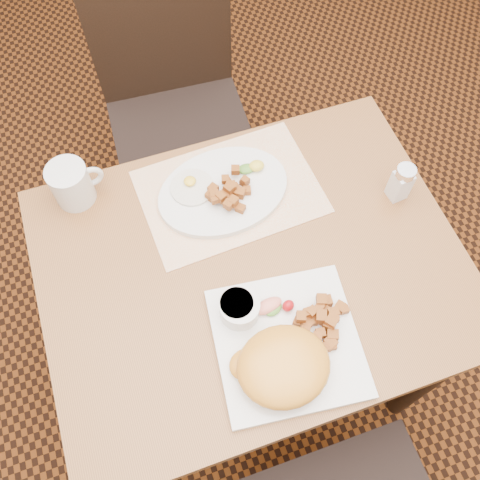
% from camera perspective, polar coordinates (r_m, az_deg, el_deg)
% --- Properties ---
extents(ground, '(8.00, 8.00, 0.00)m').
position_cam_1_polar(ground, '(1.85, 0.85, -12.64)').
color(ground, black).
rests_on(ground, ground).
extents(table, '(0.90, 0.70, 0.75)m').
position_cam_1_polar(table, '(1.24, 1.23, -4.77)').
color(table, '#935A2D').
rests_on(table, ground).
extents(chair_far, '(0.44, 0.45, 0.97)m').
position_cam_1_polar(chair_far, '(1.71, -7.06, 14.91)').
color(chair_far, black).
rests_on(chair_far, ground).
extents(placemat, '(0.41, 0.30, 0.00)m').
position_cam_1_polar(placemat, '(1.23, -1.11, 5.17)').
color(placemat, white).
rests_on(placemat, table).
extents(plate_square, '(0.31, 0.31, 0.02)m').
position_cam_1_polar(plate_square, '(1.08, 5.04, -10.87)').
color(plate_square, silver).
rests_on(plate_square, table).
extents(plate_oval, '(0.33, 0.26, 0.02)m').
position_cam_1_polar(plate_oval, '(1.22, -1.80, 5.24)').
color(plate_oval, silver).
rests_on(plate_oval, placemat).
extents(hollandaise_mound, '(0.18, 0.16, 0.07)m').
position_cam_1_polar(hollandaise_mound, '(1.02, 4.55, -13.30)').
color(hollandaise_mound, gold).
rests_on(hollandaise_mound, plate_square).
extents(ramekin, '(0.08, 0.08, 0.04)m').
position_cam_1_polar(ramekin, '(1.06, -0.07, -7.26)').
color(ramekin, silver).
rests_on(ramekin, plate_square).
extents(garnish_sq, '(0.09, 0.05, 0.03)m').
position_cam_1_polar(garnish_sq, '(1.08, 3.64, -7.07)').
color(garnish_sq, '#387223').
rests_on(garnish_sq, plate_square).
extents(fried_egg, '(0.10, 0.10, 0.02)m').
position_cam_1_polar(fried_egg, '(1.22, -5.15, 5.70)').
color(fried_egg, white).
rests_on(fried_egg, plate_oval).
extents(garnish_ov, '(0.06, 0.03, 0.02)m').
position_cam_1_polar(garnish_ov, '(1.24, 1.35, 7.80)').
color(garnish_ov, '#387223').
rests_on(garnish_ov, plate_oval).
extents(salt_shaker, '(0.05, 0.05, 0.10)m').
position_cam_1_polar(salt_shaker, '(1.24, 16.82, 5.93)').
color(salt_shaker, white).
rests_on(salt_shaker, table).
extents(coffee_mug, '(0.12, 0.09, 0.10)m').
position_cam_1_polar(coffee_mug, '(1.24, -17.47, 5.74)').
color(coffee_mug, silver).
rests_on(coffee_mug, table).
extents(home_fries_sq, '(0.12, 0.11, 0.04)m').
position_cam_1_polar(home_fries_sq, '(1.08, 8.93, -8.55)').
color(home_fries_sq, '#A05319').
rests_on(home_fries_sq, plate_square).
extents(home_fries_ov, '(0.11, 0.12, 0.03)m').
position_cam_1_polar(home_fries_ov, '(1.19, -1.19, 5.17)').
color(home_fries_ov, '#A05319').
rests_on(home_fries_ov, plate_oval).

